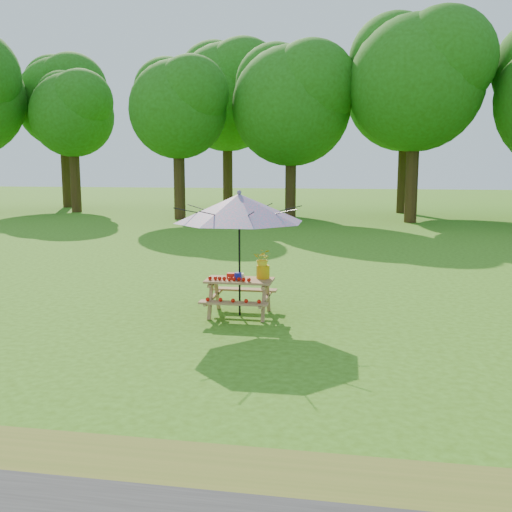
# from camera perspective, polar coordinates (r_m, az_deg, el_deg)

# --- Properties ---
(treeline) EXTENTS (60.00, 12.00, 16.00)m
(treeline) POSITION_cam_1_polar(r_m,az_deg,el_deg) (29.87, 15.62, 18.98)
(treeline) COLOR #23570F
(treeline) RESTS_ON ground
(picnic_table) EXTENTS (1.20, 1.32, 0.67)m
(picnic_table) POSITION_cam_1_polar(r_m,az_deg,el_deg) (10.33, -1.65, -4.20)
(picnic_table) COLOR #966C44
(picnic_table) RESTS_ON ground
(patio_umbrella) EXTENTS (3.07, 3.07, 2.27)m
(patio_umbrella) POSITION_cam_1_polar(r_m,az_deg,el_deg) (10.08, -1.69, 4.82)
(patio_umbrella) COLOR black
(patio_umbrella) RESTS_ON ground
(produce_bins) EXTENTS (0.28, 0.35, 0.13)m
(produce_bins) POSITION_cam_1_polar(r_m,az_deg,el_deg) (10.29, -2.00, -1.99)
(produce_bins) COLOR red
(produce_bins) RESTS_ON picnic_table
(tomatoes_row) EXTENTS (0.77, 0.13, 0.07)m
(tomatoes_row) POSITION_cam_1_polar(r_m,az_deg,el_deg) (10.11, -2.69, -2.30)
(tomatoes_row) COLOR red
(tomatoes_row) RESTS_ON picnic_table
(flower_bucket) EXTENTS (0.33, 0.29, 0.54)m
(flower_bucket) POSITION_cam_1_polar(r_m,az_deg,el_deg) (10.28, 0.71, -0.67)
(flower_bucket) COLOR #DE9F0B
(flower_bucket) RESTS_ON picnic_table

